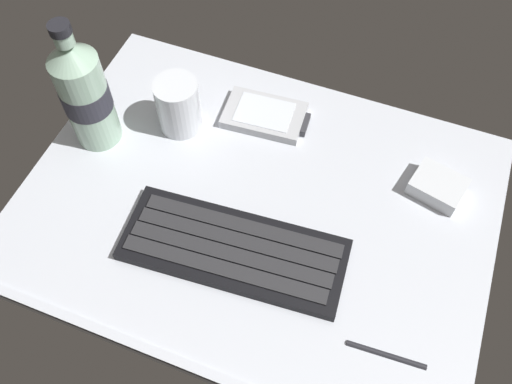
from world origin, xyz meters
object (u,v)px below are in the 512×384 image
Objects in this scene: handheld_device at (265,115)px; stylus_pen at (387,354)px; water_bottle at (85,93)px; juice_cup at (179,107)px; charger_block at (438,186)px; keyboard at (235,250)px.

handheld_device is 1.39× the size of stylus_pen.
water_bottle reaches higher than handheld_device.
juice_cup is at bearing 30.42° from water_bottle.
charger_block reaches higher than stylus_pen.
handheld_device is at bearing 26.20° from juice_cup.
water_bottle is (-10.49, -6.16, 5.10)cm from juice_cup.
charger_block is (38.25, 1.92, -2.71)cm from juice_cup.
water_bottle is at bearing -170.59° from charger_block.
handheld_device is 1.88× the size of charger_block.
stylus_pen is (37.36, -22.92, -3.56)cm from juice_cup.
stylus_pen is (-0.89, -24.84, -0.85)cm from charger_block.
stylus_pen is (47.85, -16.76, -8.66)cm from water_bottle.
charger_block is (48.74, 8.08, -7.81)cm from water_bottle.
juice_cup is at bearing 132.74° from keyboard.
handheld_device is at bearing 172.15° from charger_block.
charger_block is at bearing 9.41° from water_bottle.
stylus_pen is at bearing -47.73° from handheld_device.
charger_block is at bearing -7.85° from handheld_device.
water_bottle reaches higher than stylus_pen.
handheld_device is at bearing 100.70° from keyboard.
juice_cup is 43.97cm from stylus_pen.
water_bottle is at bearing -149.58° from juice_cup.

